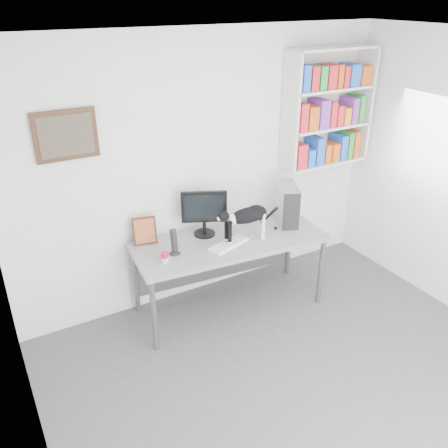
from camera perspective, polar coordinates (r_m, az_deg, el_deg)
The scene contains 11 objects.
room at distance 3.28m, azimuth 14.18°, elevation -4.14°, with size 4.01×4.01×2.70m.
bookshelf at distance 5.28m, azimuth 12.43°, elevation 13.47°, with size 1.03×0.28×1.24m, color silver.
wall_art at distance 4.17m, azimuth -18.50°, elevation 10.09°, with size 0.52×0.04×0.42m, color #452A16.
desk at distance 4.81m, azimuth 0.69°, elevation -6.07°, with size 1.88×0.73×0.78m, color gray.
monitor at distance 4.62m, azimuth -2.41°, elevation 1.35°, with size 0.45×0.21×0.47m, color black.
keyboard at distance 4.51m, azimuth 0.58°, elevation -2.46°, with size 0.42×0.16×0.03m, color white.
pc_tower at distance 4.94m, azimuth 7.56°, elevation 2.40°, with size 0.18×0.41×0.41m, color #B5B5BA.
speaker at distance 4.35m, azimuth -6.04°, elevation -2.10°, with size 0.11×0.11×0.25m, color black.
leaning_print at distance 4.56m, azimuth -9.55°, elevation -0.75°, with size 0.22×0.09×0.28m, color #452A16.
soup_can at distance 4.26m, azimuth -7.15°, elevation -4.01°, with size 0.07×0.07×0.10m, color red.
cat at distance 4.52m, azimuth 2.72°, elevation -0.00°, with size 0.59×0.16×0.36m, color black, non-canonical shape.
Camera 1 is at (-2.05, -1.99, 2.97)m, focal length 38.00 mm.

